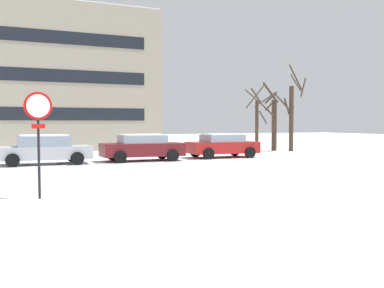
{
  "coord_description": "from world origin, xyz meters",
  "views": [
    {
      "loc": [
        -4.03,
        -14.3,
        2.07
      ],
      "look_at": [
        5.0,
        5.45,
        1.04
      ],
      "focal_mm": 42.47,
      "sensor_mm": 36.0,
      "label": 1
    }
  ],
  "objects_px": {
    "parked_car_silver": "(44,149)",
    "parked_car_maroon": "(142,147)",
    "parked_car_red": "(222,145)",
    "stop_sign": "(38,124)"
  },
  "relations": [
    {
      "from": "stop_sign",
      "to": "parked_car_red",
      "type": "height_order",
      "value": "stop_sign"
    },
    {
      "from": "parked_car_maroon",
      "to": "parked_car_red",
      "type": "height_order",
      "value": "parked_car_maroon"
    },
    {
      "from": "parked_car_silver",
      "to": "parked_car_maroon",
      "type": "bearing_deg",
      "value": -0.78
    },
    {
      "from": "parked_car_red",
      "to": "parked_car_silver",
      "type": "bearing_deg",
      "value": -178.72
    },
    {
      "from": "stop_sign",
      "to": "parked_car_maroon",
      "type": "relative_size",
      "value": 0.65
    },
    {
      "from": "parked_car_silver",
      "to": "parked_car_maroon",
      "type": "relative_size",
      "value": 1.03
    },
    {
      "from": "stop_sign",
      "to": "parked_car_silver",
      "type": "height_order",
      "value": "stop_sign"
    },
    {
      "from": "parked_car_maroon",
      "to": "stop_sign",
      "type": "bearing_deg",
      "value": -121.54
    },
    {
      "from": "parked_car_maroon",
      "to": "parked_car_red",
      "type": "distance_m",
      "value": 5.05
    },
    {
      "from": "stop_sign",
      "to": "parked_car_maroon",
      "type": "bearing_deg",
      "value": 58.46
    }
  ]
}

